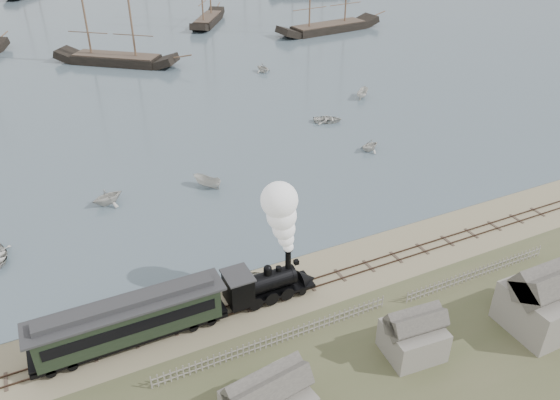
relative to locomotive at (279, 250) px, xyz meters
name	(u,v)px	position (x,y,z in m)	size (l,w,h in m)	color
ground	(309,269)	(3.94, 2.00, -4.63)	(600.00, 600.00, 0.00)	tan
rail_track	(320,281)	(3.94, 0.00, -4.59)	(120.00, 1.80, 0.16)	#3D2B21
picket_fence_west	(278,344)	(-2.56, -5.00, -4.63)	(19.00, 0.10, 1.20)	gray
picket_fence_east	(476,278)	(16.44, -5.50, -4.63)	(15.00, 0.10, 1.20)	gray
shed_mid	(411,352)	(5.94, -10.00, -4.63)	(4.00, 3.50, 3.60)	gray
shed_right	(540,324)	(16.94, -12.00, -4.63)	(6.00, 5.00, 5.10)	gray
locomotive	(279,250)	(0.00, 0.00, 0.00)	(8.07, 3.01, 10.06)	black
passenger_coach	(129,319)	(-12.22, 0.00, -2.42)	(14.43, 2.78, 3.50)	black
beached_dinghy	(247,282)	(-1.97, 2.27, -4.19)	(4.24, 3.02, 0.88)	beige
rowboat_1	(107,197)	(-10.08, 21.11, -3.67)	(3.42, 2.95, 1.80)	beige
rowboat_2	(207,182)	(0.64, 19.95, -3.90)	(3.46, 1.30, 1.34)	beige
rowboat_3	(328,119)	(22.26, 30.41, -4.15)	(4.07, 2.91, 0.84)	beige
rowboat_4	(370,145)	(22.37, 19.98, -3.81)	(2.90, 2.50, 1.53)	beige
rowboat_5	(362,94)	(32.07, 36.60, -3.88)	(3.59, 1.35, 1.39)	beige
rowboat_7	(263,68)	(23.37, 55.33, -3.75)	(3.11, 2.69, 1.64)	beige
schooner_2	(108,8)	(0.95, 71.65, 5.43)	(23.24, 5.36, 20.00)	black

